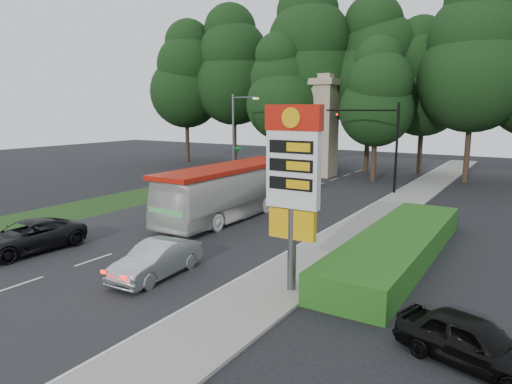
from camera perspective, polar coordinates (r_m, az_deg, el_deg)
The scene contains 22 objects.
ground at distance 21.65m, azimuth -20.66°, elevation -8.36°, with size 120.00×120.00×0.00m, color black.
road_surface at distance 30.13m, azimuth -2.33°, elevation -2.49°, with size 14.00×80.00×0.02m, color black.
sidewalk_right at distance 26.42m, azimuth 13.16°, elevation -4.49°, with size 3.00×80.00×0.12m, color gray.
grass_verge_left at distance 40.49m, azimuth -8.70°, elevation 0.71°, with size 5.00×50.00×0.02m, color #193814.
hedge at distance 21.77m, azimuth 17.30°, elevation -6.41°, with size 3.00×14.00×1.20m, color #1E5215.
gas_station_pylon at distance 16.20m, azimuth 4.64°, elevation 2.34°, with size 2.10×0.45×6.85m.
traffic_signal_mast at distance 37.92m, azimuth 15.30°, elevation 6.92°, with size 6.10×0.35×7.20m.
streetlight_signs at distance 41.64m, azimuth -2.60°, elevation 7.22°, with size 2.75×0.98×8.00m.
monument at distance 46.19m, azimuth 8.28°, elevation 8.25°, with size 3.00×3.00×10.05m.
tree_far_west at distance 59.59m, azimuth -8.78°, elevation 14.05°, with size 8.96×8.96×17.60m.
tree_west_mid at distance 57.61m, azimuth -2.76°, elevation 15.29°, with size 9.80×9.80×19.25m.
tree_west_near at distance 56.07m, azimuth 3.66°, elevation 13.71°, with size 8.40×8.40×16.50m.
tree_center_left at distance 50.42m, azimuth 6.66°, elevation 16.33°, with size 10.08×10.08×19.80m.
tree_center_right at distance 49.96m, azimuth 14.11°, elevation 15.00°, with size 9.24×9.24×18.15m.
tree_east_near at distance 50.48m, azimuth 20.31°, elevation 13.10°, with size 8.12×8.12×15.95m.
tree_east_mid at distance 45.86m, azimuth 25.72°, elevation 15.18°, with size 9.52×9.52×18.70m.
tree_monument_left at distance 47.07m, azimuth 3.31°, elevation 12.73°, with size 7.28×7.28×14.30m.
tree_monument_right at distance 43.79m, azimuth 14.85°, elevation 11.72°, with size 6.72×6.72×13.20m.
transit_bus at distance 28.29m, azimuth -3.26°, elevation 0.02°, with size 2.75×11.77×3.28m, color silver.
sedan_silver at distance 18.99m, azimuth -12.33°, elevation -8.27°, with size 1.51×4.34×1.43m, color #B5B8BD.
suv_charcoal at distance 24.24m, azimuth -26.69°, elevation -5.03°, with size 2.44×5.28×1.47m, color black.
parked_car_black at distance 13.83m, azimuth 25.34°, elevation -16.51°, with size 1.60×3.97×1.35m, color black.
Camera 1 is at (16.53, -12.28, 6.69)m, focal length 32.00 mm.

